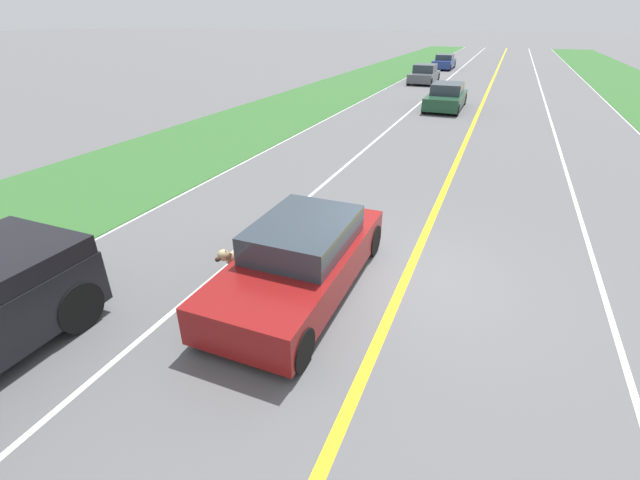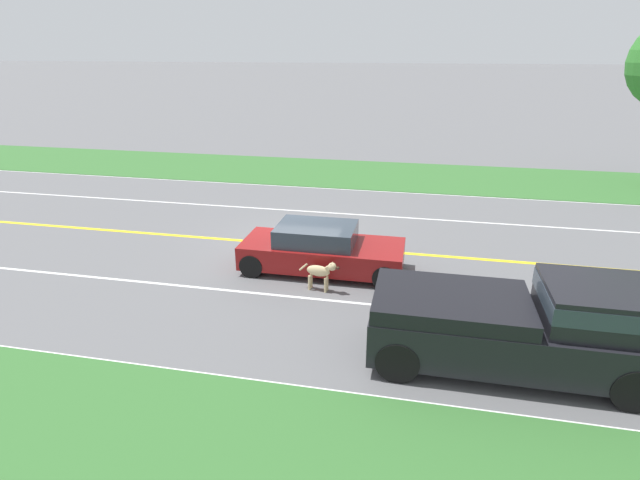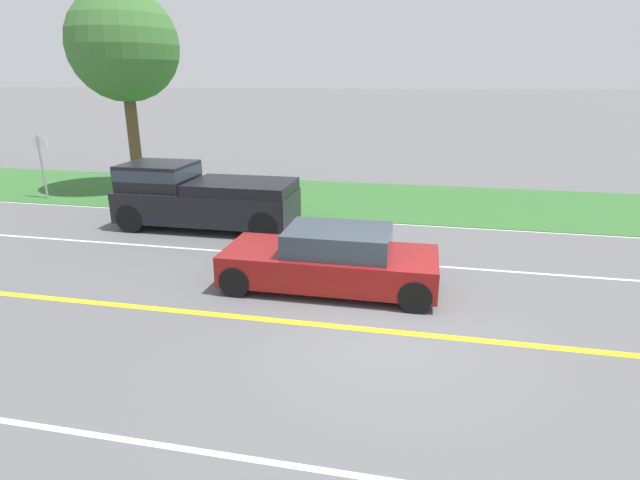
# 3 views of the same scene
# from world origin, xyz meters

# --- Properties ---
(ground_plane) EXTENTS (400.00, 400.00, 0.00)m
(ground_plane) POSITION_xyz_m (0.00, 0.00, 0.00)
(ground_plane) COLOR #5B5B5E
(centre_divider_line) EXTENTS (0.18, 160.00, 0.01)m
(centre_divider_line) POSITION_xyz_m (0.00, 0.00, 0.00)
(centre_divider_line) COLOR yellow
(centre_divider_line) RESTS_ON ground
(lane_edge_line_right) EXTENTS (0.14, 160.00, 0.01)m
(lane_edge_line_right) POSITION_xyz_m (7.00, 0.00, 0.00)
(lane_edge_line_right) COLOR white
(lane_edge_line_right) RESTS_ON ground
(lane_edge_line_left) EXTENTS (0.14, 160.00, 0.01)m
(lane_edge_line_left) POSITION_xyz_m (-7.00, 0.00, 0.00)
(lane_edge_line_left) COLOR white
(lane_edge_line_left) RESTS_ON ground
(lane_dash_same_dir) EXTENTS (0.10, 160.00, 0.01)m
(lane_dash_same_dir) POSITION_xyz_m (3.50, 0.00, 0.00)
(lane_dash_same_dir) COLOR white
(lane_dash_same_dir) RESTS_ON ground
(lane_dash_oncoming) EXTENTS (0.10, 160.00, 0.01)m
(lane_dash_oncoming) POSITION_xyz_m (-3.50, 0.00, 0.00)
(lane_dash_oncoming) COLOR white
(lane_dash_oncoming) RESTS_ON ground
(grass_verge_left) EXTENTS (6.00, 160.00, 0.03)m
(grass_verge_left) POSITION_xyz_m (-10.00, 0.00, 0.01)
(grass_verge_left) COLOR #33662D
(grass_verge_left) RESTS_ON ground
(ego_car) EXTENTS (1.87, 4.52, 1.34)m
(ego_car) POSITION_xyz_m (1.73, 1.13, 0.63)
(ego_car) COLOR maroon
(ego_car) RESTS_ON ground
(dog) EXTENTS (0.32, 1.11, 0.85)m
(dog) POSITION_xyz_m (2.99, 1.39, 0.54)
(dog) COLOR #D1B784
(dog) RESTS_ON ground
(pickup_truck) EXTENTS (2.05, 5.25, 1.91)m
(pickup_truck) POSITION_xyz_m (5.48, 5.85, 0.97)
(pickup_truck) COLOR black
(pickup_truck) RESTS_ON ground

